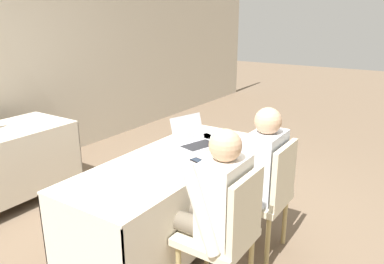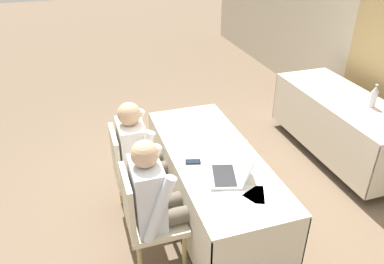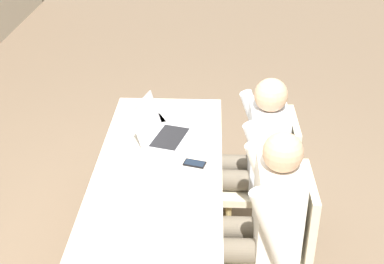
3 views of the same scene
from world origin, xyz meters
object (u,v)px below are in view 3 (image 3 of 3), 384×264
Objects in this scene: chair_near_left at (279,243)px; cell_phone at (195,164)px; laptop at (163,132)px; chair_near_right at (269,176)px; person_white_shirt at (254,154)px; person_checkered_shirt at (261,219)px.

cell_phone is at bearing -129.85° from chair_near_left.
chair_near_left is at bearing -119.29° from laptop.
chair_near_right is at bearing -180.00° from chair_near_left.
laptop is 0.73m from chair_near_right.
chair_near_left is 0.67m from person_white_shirt.
person_white_shirt reaches higher than chair_near_right.
person_white_shirt is at bearing -90.00° from chair_near_right.
laptop is 0.44× the size of chair_near_right.
person_checkered_shirt reaches higher than chair_near_left.
chair_near_left is at bearing 9.19° from person_white_shirt.
person_checkered_shirt is (-0.39, -0.36, -0.08)m from cell_phone.
laptop is at bearing -139.77° from person_checkered_shirt.
laptop is 0.34× the size of person_checkered_shirt.
person_checkered_shirt reaches higher than chair_near_right.
person_checkered_shirt is (-0.00, 0.10, 0.16)m from chair_near_left.
cell_phone is at bearing -61.20° from chair_near_right.
laptop reaches higher than cell_phone.
person_checkered_shirt is at bearing -9.19° from chair_near_right.
cell_phone is 0.15× the size of chair_near_left.
chair_near_right is at bearing 170.81° from person_checkered_shirt.
chair_near_left is 0.78× the size of person_white_shirt.
person_checkered_shirt is 1.00× the size of person_white_shirt.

